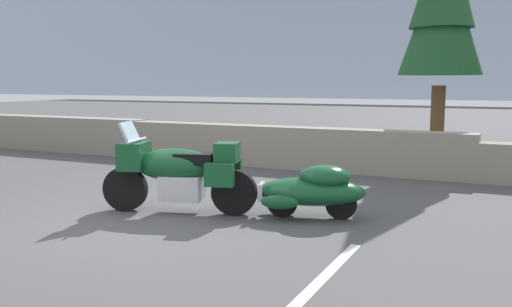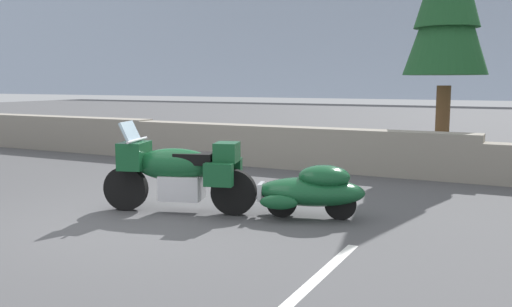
# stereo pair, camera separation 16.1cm
# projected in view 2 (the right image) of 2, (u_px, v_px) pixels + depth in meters

# --- Properties ---
(ground_plane) EXTENTS (80.00, 80.00, 0.00)m
(ground_plane) POSITION_uv_depth(u_px,v_px,m) (135.00, 222.00, 7.48)
(ground_plane) COLOR #4C4C4F
(stone_guard_wall) EXTENTS (24.00, 0.61, 0.95)m
(stone_guard_wall) POSITION_uv_depth(u_px,v_px,m) (254.00, 146.00, 12.57)
(stone_guard_wall) COLOR gray
(stone_guard_wall) RESTS_ON ground
(distant_ridgeline) EXTENTS (240.00, 80.00, 16.00)m
(distant_ridgeline) POSITION_uv_depth(u_px,v_px,m) (503.00, 45.00, 90.93)
(distant_ridgeline) COLOR #99A8BF
(distant_ridgeline) RESTS_ON ground
(touring_motorcycle) EXTENTS (2.26, 1.13, 1.33)m
(touring_motorcycle) POSITION_uv_depth(u_px,v_px,m) (178.00, 171.00, 7.97)
(touring_motorcycle) COLOR black
(touring_motorcycle) RESTS_ON ground
(car_shaped_trailer) EXTENTS (2.21, 1.10, 0.76)m
(car_shaped_trailer) POSITION_uv_depth(u_px,v_px,m) (312.00, 189.00, 7.66)
(car_shaped_trailer) COLOR black
(car_shaped_trailer) RESTS_ON ground
(parking_stripe_marker) EXTENTS (0.12, 3.60, 0.01)m
(parking_stripe_marker) POSITION_uv_depth(u_px,v_px,m) (294.00, 299.00, 4.82)
(parking_stripe_marker) COLOR silver
(parking_stripe_marker) RESTS_ON ground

